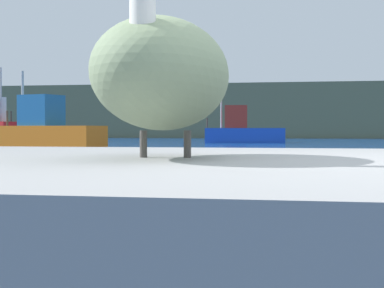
# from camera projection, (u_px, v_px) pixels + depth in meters

# --- Properties ---
(hillside_backdrop) EXTENTS (140.00, 14.15, 5.55)m
(hillside_backdrop) POSITION_uv_depth(u_px,v_px,m) (319.00, 112.00, 68.54)
(hillside_backdrop) COLOR #5B664C
(hillside_backdrop) RESTS_ON ground
(pier_dock) EXTENTS (3.03, 2.78, 0.89)m
(pier_dock) POSITION_uv_depth(u_px,v_px,m) (163.00, 270.00, 2.52)
(pier_dock) COLOR gray
(pier_dock) RESTS_ON ground
(pelican) EXTENTS (0.56, 1.29, 0.80)m
(pelican) POSITION_uv_depth(u_px,v_px,m) (162.00, 72.00, 2.49)
(pelican) COLOR gray
(pelican) RESTS_ON pier_dock
(fishing_boat_orange) EXTENTS (5.37, 2.91, 3.63)m
(fishing_boat_orange) POSITION_uv_depth(u_px,v_px,m) (48.00, 131.00, 28.26)
(fishing_boat_orange) COLOR orange
(fishing_boat_orange) RESTS_ON ground
(fishing_boat_blue) EXTENTS (5.57, 2.15, 4.04)m
(fishing_boat_blue) POSITION_uv_depth(u_px,v_px,m) (242.00, 131.00, 43.53)
(fishing_boat_blue) COLOR blue
(fishing_boat_blue) RESTS_ON ground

